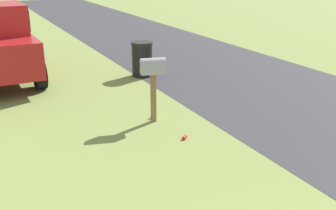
# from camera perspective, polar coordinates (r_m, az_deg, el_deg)

# --- Properties ---
(road_asphalt) EXTENTS (60.00, 5.15, 0.01)m
(road_asphalt) POSITION_cam_1_polar(r_m,az_deg,el_deg) (10.25, 17.46, 0.54)
(road_asphalt) COLOR #2D2D30
(road_asphalt) RESTS_ON ground
(mailbox) EXTENTS (0.31, 0.53, 1.33)m
(mailbox) POSITION_cam_1_polar(r_m,az_deg,el_deg) (8.24, -2.07, 4.66)
(mailbox) COLOR brown
(mailbox) RESTS_ON ground
(trash_bin) EXTENTS (0.61, 0.61, 0.98)m
(trash_bin) POSITION_cam_1_polar(r_m,az_deg,el_deg) (11.85, -3.57, 6.33)
(trash_bin) COLOR black
(trash_bin) RESTS_ON ground
(litter_cup_near_hydrant) EXTENTS (0.11, 0.12, 0.08)m
(litter_cup_near_hydrant) POSITION_cam_1_polar(r_m,az_deg,el_deg) (8.72, -2.12, -1.56)
(litter_cup_near_hydrant) COLOR white
(litter_cup_near_hydrant) RESTS_ON ground
(litter_can_midfield_b) EXTENTS (0.13, 0.13, 0.07)m
(litter_can_midfield_b) POSITION_cam_1_polar(r_m,az_deg,el_deg) (7.73, 2.31, -4.45)
(litter_can_midfield_b) COLOR red
(litter_can_midfield_b) RESTS_ON ground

